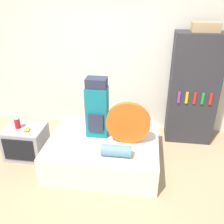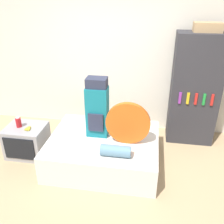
# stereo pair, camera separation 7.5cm
# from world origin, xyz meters

# --- Properties ---
(ground_plane) EXTENTS (16.00, 16.00, 0.00)m
(ground_plane) POSITION_xyz_m (0.00, 0.00, 0.00)
(ground_plane) COLOR tan
(wall_back) EXTENTS (8.00, 0.05, 2.60)m
(wall_back) POSITION_xyz_m (0.00, 1.80, 1.30)
(wall_back) COLOR silver
(wall_back) RESTS_ON ground_plane
(bed) EXTENTS (1.64, 1.33, 0.44)m
(bed) POSITION_xyz_m (-0.04, 0.55, 0.22)
(bed) COLOR silver
(bed) RESTS_ON ground_plane
(backpack) EXTENTS (0.32, 0.26, 0.91)m
(backpack) POSITION_xyz_m (-0.15, 0.65, 0.88)
(backpack) COLOR #14707F
(backpack) RESTS_ON bed
(tent_bag) EXTENTS (0.64, 0.07, 0.64)m
(tent_bag) POSITION_xyz_m (0.33, 0.49, 0.76)
(tent_bag) COLOR #E05B19
(tent_bag) RESTS_ON bed
(sleeping_roll) EXTENTS (0.41, 0.16, 0.16)m
(sleeping_roll) POSITION_xyz_m (0.21, 0.14, 0.52)
(sleeping_roll) COLOR #5B849E
(sleeping_roll) RESTS_ON bed
(television) EXTENTS (0.61, 0.52, 0.50)m
(television) POSITION_xyz_m (-1.31, 0.55, 0.25)
(television) COLOR #939399
(television) RESTS_ON ground_plane
(canister) EXTENTS (0.08, 0.08, 0.17)m
(canister) POSITION_xyz_m (-1.40, 0.56, 0.59)
(canister) COLOR #B2191E
(canister) RESTS_ON television
(banana_bunch) EXTENTS (0.11, 0.14, 0.03)m
(banana_bunch) POSITION_xyz_m (-1.22, 0.51, 0.52)
(banana_bunch) COLOR yellow
(banana_bunch) RESTS_ON television
(bookshelf) EXTENTS (0.78, 0.45, 1.88)m
(bookshelf) POSITION_xyz_m (1.34, 1.47, 0.94)
(bookshelf) COLOR #2D2D33
(bookshelf) RESTS_ON ground_plane
(cardboard_box) EXTENTS (0.41, 0.21, 0.14)m
(cardboard_box) POSITION_xyz_m (1.39, 1.49, 1.95)
(cardboard_box) COLOR tan
(cardboard_box) RESTS_ON bookshelf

